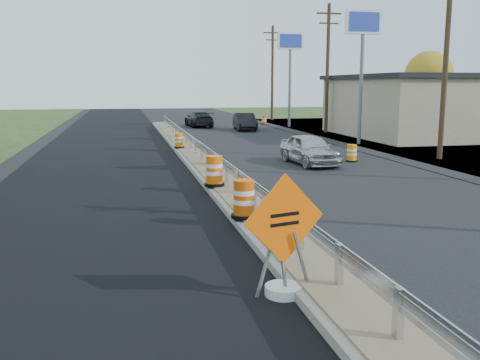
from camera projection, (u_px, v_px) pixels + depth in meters
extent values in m
plane|color=black|center=(254.00, 215.00, 14.87)|extent=(140.00, 140.00, 0.00)
cube|color=black|center=(103.00, 167.00, 23.56)|extent=(7.20, 120.00, 0.01)
cube|color=gray|center=(209.00, 168.00, 22.55)|extent=(1.60, 55.00, 0.18)
cube|color=brown|center=(209.00, 166.00, 22.53)|extent=(1.25, 55.00, 0.05)
cube|color=silver|center=(398.00, 313.00, 7.08)|extent=(0.10, 0.15, 0.70)
cube|color=silver|center=(339.00, 264.00, 9.00)|extent=(0.10, 0.15, 0.70)
cube|color=silver|center=(301.00, 233.00, 10.93)|extent=(0.10, 0.15, 0.70)
cube|color=silver|center=(274.00, 211.00, 12.85)|extent=(0.10, 0.15, 0.70)
cube|color=silver|center=(254.00, 194.00, 14.77)|extent=(0.10, 0.15, 0.70)
cube|color=silver|center=(239.00, 182.00, 16.70)|extent=(0.10, 0.15, 0.70)
cube|color=silver|center=(227.00, 172.00, 18.62)|extent=(0.10, 0.15, 0.70)
cube|color=silver|center=(217.00, 164.00, 20.54)|extent=(0.10, 0.15, 0.70)
cube|color=silver|center=(209.00, 157.00, 22.47)|extent=(0.10, 0.15, 0.70)
cube|color=silver|center=(202.00, 151.00, 24.39)|extent=(0.10, 0.15, 0.70)
cube|color=silver|center=(196.00, 146.00, 26.31)|extent=(0.10, 0.15, 0.70)
cube|color=silver|center=(191.00, 142.00, 28.24)|extent=(0.10, 0.15, 0.70)
cube|color=silver|center=(186.00, 139.00, 30.16)|extent=(0.10, 0.15, 0.70)
cube|color=silver|center=(182.00, 135.00, 32.08)|extent=(0.10, 0.15, 0.70)
cube|color=silver|center=(179.00, 132.00, 34.01)|extent=(0.10, 0.15, 0.70)
cube|color=silver|center=(176.00, 130.00, 35.93)|extent=(0.10, 0.15, 0.70)
cube|color=silver|center=(173.00, 128.00, 37.85)|extent=(0.10, 0.15, 0.70)
cube|color=silver|center=(171.00, 126.00, 39.78)|extent=(0.10, 0.15, 0.70)
cube|color=silver|center=(168.00, 124.00, 41.70)|extent=(0.10, 0.15, 0.70)
cube|color=silver|center=(166.00, 122.00, 43.62)|extent=(0.10, 0.15, 0.70)
cube|color=silver|center=(164.00, 120.00, 45.55)|extent=(0.10, 0.15, 0.70)
cube|color=silver|center=(205.00, 149.00, 23.39)|extent=(0.04, 46.00, 0.34)
cube|color=silver|center=(205.00, 151.00, 23.41)|extent=(0.06, 46.00, 0.03)
cube|color=silver|center=(205.00, 148.00, 23.38)|extent=(0.06, 46.00, 0.03)
cube|color=tan|center=(472.00, 107.00, 38.18)|extent=(18.00, 12.00, 4.00)
cube|color=black|center=(474.00, 77.00, 37.81)|extent=(18.50, 12.50, 0.30)
cube|color=black|center=(356.00, 114.00, 36.37)|extent=(0.08, 7.20, 2.20)
cylinder|color=slate|center=(361.00, 88.00, 31.88)|extent=(0.22, 0.22, 6.80)
cube|color=white|center=(363.00, 22.00, 31.21)|extent=(2.20, 0.25, 1.40)
cube|color=#263FB2|center=(363.00, 22.00, 31.21)|extent=(1.90, 0.30, 1.10)
cylinder|color=slate|center=(290.00, 87.00, 45.34)|extent=(0.22, 0.22, 6.80)
cube|color=white|center=(290.00, 41.00, 44.68)|extent=(2.20, 0.25, 1.40)
cube|color=#263FB2|center=(290.00, 41.00, 44.68)|extent=(1.90, 0.30, 1.10)
cylinder|color=#473523|center=(446.00, 60.00, 25.13)|extent=(0.26, 0.26, 9.40)
cylinder|color=#473523|center=(327.00, 69.00, 39.56)|extent=(0.26, 0.26, 9.40)
cube|color=#473523|center=(329.00, 13.00, 38.85)|extent=(1.90, 0.12, 0.12)
cube|color=#473523|center=(329.00, 23.00, 38.98)|extent=(1.50, 0.10, 0.10)
cylinder|color=#473523|center=(272.00, 74.00, 53.98)|extent=(0.26, 0.26, 9.40)
cube|color=#473523|center=(273.00, 33.00, 53.28)|extent=(1.90, 0.12, 0.12)
cube|color=#473523|center=(273.00, 40.00, 53.40)|extent=(1.50, 0.10, 0.10)
cylinder|color=#473523|center=(427.00, 106.00, 52.78)|extent=(0.36, 0.36, 3.08)
sphere|color=gold|center=(429.00, 75.00, 52.26)|extent=(4.62, 4.62, 4.62)
cylinder|color=white|center=(284.00, 291.00, 9.13)|extent=(0.64, 0.64, 0.18)
cube|color=slate|center=(266.00, 265.00, 8.97)|extent=(0.38, 0.14, 1.11)
cube|color=slate|center=(302.00, 262.00, 9.11)|extent=(0.38, 0.14, 1.11)
cube|color=slate|center=(283.00, 263.00, 9.10)|extent=(0.12, 0.29, 1.13)
cube|color=#DC5104|center=(285.00, 219.00, 8.91)|extent=(1.50, 0.44, 1.54)
cube|color=black|center=(285.00, 215.00, 8.87)|extent=(0.53, 0.15, 0.06)
cube|color=black|center=(285.00, 224.00, 8.90)|extent=(0.53, 0.15, 0.06)
cylinder|color=black|center=(244.00, 216.00, 13.60)|extent=(0.66, 0.66, 0.09)
cylinder|color=#D95109|center=(244.00, 198.00, 13.52)|extent=(0.53, 0.53, 0.92)
cylinder|color=white|center=(244.00, 192.00, 13.49)|extent=(0.54, 0.54, 0.12)
cylinder|color=white|center=(244.00, 201.00, 13.53)|extent=(0.54, 0.54, 0.12)
cylinder|color=black|center=(214.00, 184.00, 17.90)|extent=(0.69, 0.69, 0.09)
cylinder|color=orange|center=(214.00, 170.00, 17.81)|extent=(0.55, 0.55, 0.96)
cylinder|color=white|center=(214.00, 166.00, 17.79)|extent=(0.56, 0.56, 0.13)
cylinder|color=white|center=(214.00, 173.00, 17.83)|extent=(0.56, 0.56, 0.13)
cylinder|color=black|center=(179.00, 147.00, 28.78)|extent=(0.54, 0.54, 0.07)
cylinder|color=orange|center=(179.00, 140.00, 28.71)|extent=(0.43, 0.43, 0.76)
cylinder|color=white|center=(179.00, 138.00, 28.69)|extent=(0.44, 0.44, 0.10)
cylinder|color=white|center=(179.00, 141.00, 28.73)|extent=(0.44, 0.44, 0.10)
cylinder|color=black|center=(352.00, 161.00, 25.16)|extent=(0.55, 0.55, 0.07)
cylinder|color=orange|center=(352.00, 153.00, 25.10)|extent=(0.44, 0.44, 0.77)
cylinder|color=white|center=(352.00, 150.00, 25.07)|extent=(0.45, 0.45, 0.10)
cylinder|color=white|center=(352.00, 154.00, 25.11)|extent=(0.45, 0.45, 0.10)
cylinder|color=black|center=(264.00, 124.00, 49.03)|extent=(0.54, 0.54, 0.07)
cylinder|color=#FF530A|center=(264.00, 120.00, 48.96)|extent=(0.43, 0.43, 0.76)
cylinder|color=white|center=(264.00, 118.00, 48.94)|extent=(0.44, 0.44, 0.10)
cylinder|color=white|center=(264.00, 121.00, 48.97)|extent=(0.44, 0.44, 0.10)
imported|color=#B6B6BB|center=(309.00, 149.00, 24.24)|extent=(1.92, 4.15, 1.37)
imported|color=black|center=(245.00, 122.00, 42.58)|extent=(1.77, 4.28, 1.38)
imported|color=black|center=(199.00, 119.00, 46.08)|extent=(2.17, 4.77, 1.35)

